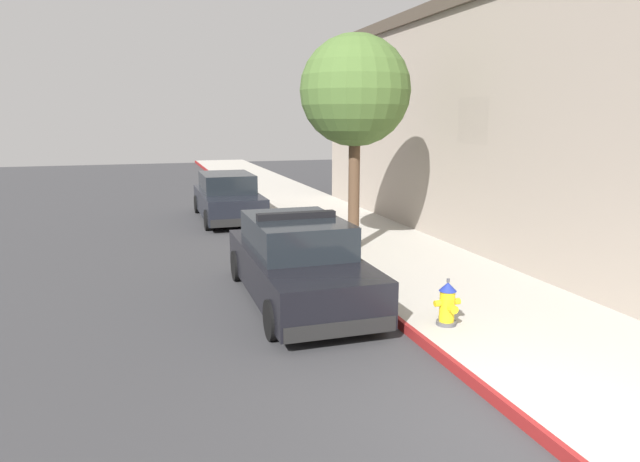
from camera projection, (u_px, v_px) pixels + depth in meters
The scene contains 8 objects.
ground_plane at pixel (138, 258), 14.17m from camera, with size 34.08×60.00×0.20m, color #353538.
sidewalk_pavement at pixel (358, 236), 15.91m from camera, with size 3.64×60.00×0.16m, color #ADA89E.
curb_painted_edge at pixel (295, 241), 15.36m from camera, with size 0.08×60.00×0.16m, color maroon.
storefront_building at pixel (597, 125), 14.40m from camera, with size 7.64×21.07×6.41m.
police_cruiser at pixel (298, 262), 10.45m from camera, with size 1.94×4.84×1.68m.
parked_car_silver_ahead at pixel (228, 198), 18.92m from camera, with size 1.94×4.84×1.56m.
fire_hydrant at pixel (447, 304), 8.81m from camera, with size 0.44×0.40×0.76m.
street_tree at pixel (355, 92), 13.32m from camera, with size 2.65×2.65×5.20m.
Camera 1 is at (-3.90, -4.51, 3.38)m, focal length 31.35 mm.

